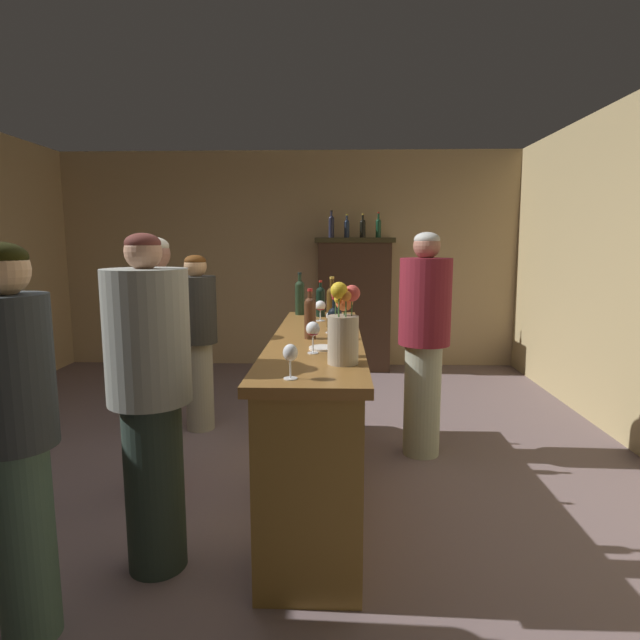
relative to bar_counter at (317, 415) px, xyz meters
The scene contains 24 objects.
floor 0.72m from the bar_counter, behind, with size 9.23×9.23×0.00m, color #725F61.
wall_back 3.75m from the bar_counter, 98.02° to the left, with size 5.97×0.12×2.76m, color tan.
bar_counter is the anchor object (origin of this frame).
display_cabinet 3.34m from the bar_counter, 84.17° to the left, with size 0.97×0.43×1.66m.
wine_bottle_syrah 0.65m from the bar_counter, 121.34° to the right, with size 0.07×0.07×0.31m.
wine_bottle_rose 1.21m from the bar_counter, 100.12° to the left, with size 0.08×0.08×0.34m.
wine_bottle_merlot 1.10m from the bar_counter, 90.38° to the left, with size 0.07×0.07×0.29m.
wine_bottle_malbec 0.77m from the bar_counter, 76.53° to the left, with size 0.07×0.07×0.35m.
wine_bottle_pinot 0.86m from the bar_counter, 78.39° to the right, with size 0.08×0.08×0.31m.
wine_glass_front 1.18m from the bar_counter, 94.15° to the right, with size 0.06×0.06×0.15m.
wine_glass_mid 0.90m from the bar_counter, 89.99° to the left, with size 0.08×0.08×0.15m.
wine_glass_rear 0.80m from the bar_counter, 90.13° to the right, with size 0.07×0.07×0.17m.
wine_glass_spare 0.63m from the bar_counter, 59.61° to the left, with size 0.07×0.07×0.14m.
flower_arrangement 1.00m from the bar_counter, 77.76° to the right, with size 0.15×0.16×0.40m.
cheese_plate 0.64m from the bar_counter, 82.35° to the right, with size 0.16×0.16×0.01m, color white.
display_bottle_left 3.55m from the bar_counter, 89.14° to the left, with size 0.07×0.07×0.33m.
display_bottle_midleft 3.55m from the bar_counter, 85.84° to the left, with size 0.07×0.07×0.29m.
display_bottle_center 3.57m from the bar_counter, 82.49° to the left, with size 0.07×0.07×0.29m.
display_bottle_midright 3.60m from the bar_counter, 79.23° to the left, with size 0.07×0.07×0.31m.
patron_by_cabinet 1.17m from the bar_counter, 133.35° to the right, with size 0.39×0.39×1.65m.
patron_redhead 1.75m from the bar_counter, 131.06° to the right, with size 0.31×0.31×1.60m.
patron_in_grey 1.08m from the bar_counter, behind, with size 0.35×0.35×1.64m.
patron_in_navy 1.56m from the bar_counter, 133.65° to the left, with size 0.33×0.33×1.50m.
bartender 1.08m from the bar_counter, 39.32° to the left, with size 0.38×0.38×1.68m.
Camera 1 is at (0.63, -3.16, 1.60)m, focal length 28.95 mm.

